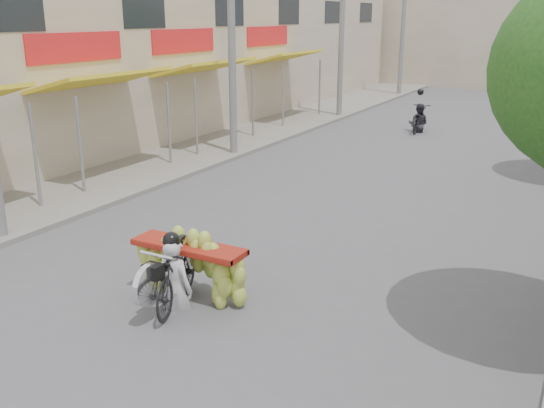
{
  "coord_description": "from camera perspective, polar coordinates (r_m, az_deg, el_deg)",
  "views": [
    {
      "loc": [
        5.13,
        -4.63,
        4.45
      ],
      "look_at": [
        -0.01,
        4.78,
        1.1
      ],
      "focal_mm": 40.0,
      "sensor_mm": 36.0,
      "label": 1
    }
  ],
  "objects": [
    {
      "name": "bg_motorbike_a",
      "position": [
        24.91,
        13.66,
        8.26
      ],
      "size": [
        0.82,
        1.85,
        1.95
      ],
      "color": "black",
      "rests_on": "ground"
    },
    {
      "name": "banana_motorbike",
      "position": [
        9.77,
        -8.62,
        -5.4
      ],
      "size": [
        2.2,
        1.93,
        2.13
      ],
      "color": "black",
      "rests_on": "ground"
    },
    {
      "name": "bg_motorbike_b",
      "position": [
        26.93,
        22.75,
        8.28
      ],
      "size": [
        1.16,
        1.97,
        1.95
      ],
      "color": "black",
      "rests_on": "ground"
    },
    {
      "name": "sidewalk_left",
      "position": [
        23.49,
        -3.02,
        6.55
      ],
      "size": [
        4.0,
        60.0,
        0.12
      ],
      "primitive_type": "cube",
      "color": "gray",
      "rests_on": "ground"
    },
    {
      "name": "ground",
      "position": [
        8.22,
        -16.81,
        -16.28
      ],
      "size": [
        120.0,
        120.0,
        0.0
      ],
      "primitive_type": "plane",
      "color": "#535357",
      "rests_on": "ground"
    },
    {
      "name": "utility_pole_far",
      "position": [
        27.71,
        6.59,
        16.36
      ],
      "size": [
        0.6,
        0.24,
        8.0
      ],
      "color": "slate",
      "rests_on": "ground"
    },
    {
      "name": "utility_pole_back",
      "position": [
        36.2,
        12.24,
        16.3
      ],
      "size": [
        0.6,
        0.24,
        8.0
      ],
      "color": "slate",
      "rests_on": "ground"
    },
    {
      "name": "utility_pole_mid",
      "position": [
        19.69,
        -3.83,
        16.07
      ],
      "size": [
        0.6,
        0.24,
        8.0
      ],
      "color": "slate",
      "rests_on": "ground"
    },
    {
      "name": "bg_motorbike_c",
      "position": [
        31.4,
        21.12,
        9.59
      ],
      "size": [
        1.06,
        1.51,
        1.95
      ],
      "color": "black",
      "rests_on": "ground"
    },
    {
      "name": "far_building",
      "position": [
        42.95,
        22.58,
        14.81
      ],
      "size": [
        20.0,
        6.0,
        7.0
      ],
      "primitive_type": "cube",
      "color": "#BBAB94",
      "rests_on": "ground"
    },
    {
      "name": "shophouse_row_left",
      "position": [
        25.32,
        -14.33,
        13.54
      ],
      "size": [
        9.77,
        40.0,
        6.0
      ],
      "color": "#BBAB94",
      "rests_on": "ground"
    }
  ]
}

